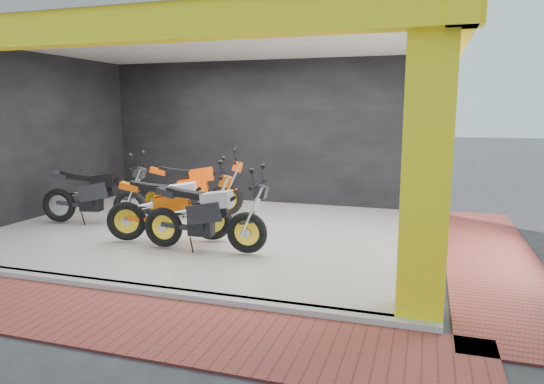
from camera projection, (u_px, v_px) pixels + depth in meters
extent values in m
plane|color=#2D2D30|center=(159.00, 267.00, 7.26)|extent=(80.00, 80.00, 0.00)
cube|color=white|center=(214.00, 232.00, 9.13)|extent=(8.00, 6.00, 0.10)
cube|color=beige|center=(210.00, 37.00, 8.54)|extent=(8.40, 6.40, 0.20)
cube|color=black|center=(266.00, 134.00, 11.76)|extent=(8.20, 0.20, 3.50)
cube|color=black|center=(32.00, 138.00, 10.08)|extent=(0.20, 6.20, 3.50)
cube|color=yellow|center=(427.00, 164.00, 5.14)|extent=(0.50, 0.50, 3.50)
cube|color=yellow|center=(104.00, 27.00, 5.78)|extent=(8.40, 0.30, 0.40)
cube|color=yellow|center=(450.00, 45.00, 7.39)|extent=(0.30, 6.40, 0.40)
cube|color=white|center=(118.00, 287.00, 6.30)|extent=(8.00, 0.20, 0.10)
cube|color=maroon|center=(77.00, 313.00, 5.57)|extent=(9.00, 1.40, 0.03)
cube|color=maroon|center=(491.00, 257.00, 7.70)|extent=(1.40, 7.00, 0.03)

